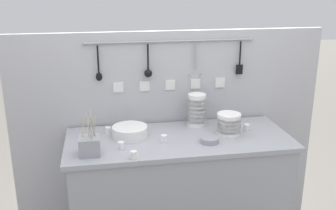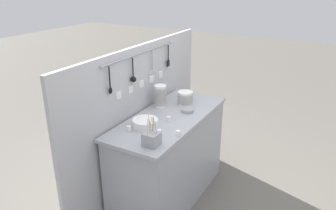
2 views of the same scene
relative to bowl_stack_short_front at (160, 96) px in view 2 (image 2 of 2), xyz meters
The scene contains 13 objects.
ground_plane 1.11m from the bowl_stack_short_front, 130.05° to the right, with size 20.00×20.00×0.00m, color #666059.
counter 0.65m from the bowl_stack_short_front, 130.05° to the right, with size 1.48×0.62×0.96m.
back_wall 0.34m from the bowl_stack_short_front, 140.28° to the left, with size 2.28×0.11×1.62m.
bowl_stack_short_front is the anchor object (origin of this frame).
bowl_stack_tall_left 0.27m from the bowl_stack_short_front, 50.45° to the right, with size 0.16×0.16×0.15m.
plate_stack 0.51m from the bowl_stack_short_front, 165.28° to the right, with size 0.23×0.23×0.07m.
steel_mixing_bowl 0.33m from the bowl_stack_short_front, 88.81° to the right, with size 0.12×0.12×0.03m.
cutlery_caddy 0.83m from the bowl_stack_short_front, 154.22° to the right, with size 0.12×0.12×0.27m.
cup_front_right 0.69m from the bowl_stack_short_front, 136.47° to the right, with size 0.04×0.04×0.05m.
cup_centre 0.65m from the bowl_stack_short_front, 150.23° to the right, with size 0.04×0.04×0.05m.
cup_back_left 0.64m from the bowl_stack_short_front, behind, with size 0.04×0.04×0.05m.
cup_edge_far 0.37m from the bowl_stack_short_front, 27.18° to the right, with size 0.04×0.04×0.05m.
cup_beside_plates 0.39m from the bowl_stack_short_front, 137.36° to the right, with size 0.04×0.04×0.05m.
Camera 2 is at (-2.56, -1.43, 2.26)m, focal length 35.00 mm.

